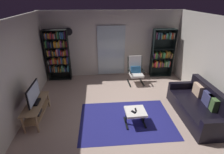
{
  "coord_description": "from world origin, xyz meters",
  "views": [
    {
      "loc": [
        -0.58,
        -3.85,
        3.08
      ],
      "look_at": [
        -0.19,
        0.85,
        0.83
      ],
      "focal_mm": 27.51,
      "sensor_mm": 36.0,
      "label": 1
    }
  ],
  "objects_px": {
    "tv_stand": "(36,109)",
    "bookshelf_near_sofa": "(162,53)",
    "lounge_armchair": "(136,69)",
    "tv_remote": "(136,110)",
    "bookshelf_near_tv": "(58,54)",
    "television": "(34,95)",
    "wall_clock": "(69,32)",
    "leather_sofa": "(200,107)",
    "cell_phone": "(134,112)",
    "ottoman": "(135,113)"
  },
  "relations": [
    {
      "from": "television",
      "to": "cell_phone",
      "type": "bearing_deg",
      "value": -10.68
    },
    {
      "from": "television",
      "to": "cell_phone",
      "type": "height_order",
      "value": "television"
    },
    {
      "from": "ottoman",
      "to": "bookshelf_near_sofa",
      "type": "bearing_deg",
      "value": 60.38
    },
    {
      "from": "wall_clock",
      "to": "leather_sofa",
      "type": "bearing_deg",
      "value": -37.98
    },
    {
      "from": "lounge_armchair",
      "to": "ottoman",
      "type": "bearing_deg",
      "value": -101.71
    },
    {
      "from": "tv_stand",
      "to": "bookshelf_near_tv",
      "type": "xyz_separation_m",
      "value": [
        0.15,
        2.53,
        0.73
      ]
    },
    {
      "from": "lounge_armchair",
      "to": "cell_phone",
      "type": "relative_size",
      "value": 7.3
    },
    {
      "from": "lounge_armchair",
      "to": "tv_remote",
      "type": "relative_size",
      "value": 7.1
    },
    {
      "from": "ottoman",
      "to": "wall_clock",
      "type": "bearing_deg",
      "value": 122.39
    },
    {
      "from": "television",
      "to": "ottoman",
      "type": "height_order",
      "value": "television"
    },
    {
      "from": "cell_phone",
      "to": "tv_remote",
      "type": "bearing_deg",
      "value": 9.16
    },
    {
      "from": "leather_sofa",
      "to": "ottoman",
      "type": "bearing_deg",
      "value": -175.19
    },
    {
      "from": "bookshelf_near_sofa",
      "to": "leather_sofa",
      "type": "height_order",
      "value": "bookshelf_near_sofa"
    },
    {
      "from": "leather_sofa",
      "to": "ottoman",
      "type": "height_order",
      "value": "leather_sofa"
    },
    {
      "from": "tv_stand",
      "to": "bookshelf_near_sofa",
      "type": "bearing_deg",
      "value": 30.59
    },
    {
      "from": "tv_stand",
      "to": "wall_clock",
      "type": "xyz_separation_m",
      "value": [
        0.62,
        2.73,
        1.52
      ]
    },
    {
      "from": "bookshelf_near_tv",
      "to": "tv_remote",
      "type": "bearing_deg",
      "value": -49.67
    },
    {
      "from": "television",
      "to": "lounge_armchair",
      "type": "relative_size",
      "value": 0.8
    },
    {
      "from": "television",
      "to": "bookshelf_near_tv",
      "type": "height_order",
      "value": "bookshelf_near_tv"
    },
    {
      "from": "cell_phone",
      "to": "television",
      "type": "bearing_deg",
      "value": 131.21
    },
    {
      "from": "cell_phone",
      "to": "wall_clock",
      "type": "relative_size",
      "value": 0.48
    },
    {
      "from": "lounge_armchair",
      "to": "tv_remote",
      "type": "height_order",
      "value": "lounge_armchair"
    },
    {
      "from": "leather_sofa",
      "to": "lounge_armchair",
      "type": "relative_size",
      "value": 1.94
    },
    {
      "from": "tv_stand",
      "to": "lounge_armchair",
      "type": "distance_m",
      "value": 3.69
    },
    {
      "from": "bookshelf_near_tv",
      "to": "bookshelf_near_sofa",
      "type": "height_order",
      "value": "bookshelf_near_tv"
    },
    {
      "from": "bookshelf_near_tv",
      "to": "ottoman",
      "type": "height_order",
      "value": "bookshelf_near_tv"
    },
    {
      "from": "television",
      "to": "wall_clock",
      "type": "xyz_separation_m",
      "value": [
        0.62,
        2.71,
        1.1
      ]
    },
    {
      "from": "tv_stand",
      "to": "tv_remote",
      "type": "distance_m",
      "value": 2.65
    },
    {
      "from": "tv_stand",
      "to": "wall_clock",
      "type": "height_order",
      "value": "wall_clock"
    },
    {
      "from": "bookshelf_near_tv",
      "to": "cell_phone",
      "type": "bearing_deg",
      "value": -51.26
    },
    {
      "from": "tv_remote",
      "to": "lounge_armchair",
      "type": "bearing_deg",
      "value": 81.95
    },
    {
      "from": "television",
      "to": "bookshelf_near_tv",
      "type": "relative_size",
      "value": 0.41
    },
    {
      "from": "bookshelf_near_tv",
      "to": "bookshelf_near_sofa",
      "type": "xyz_separation_m",
      "value": [
        4.13,
        0.01,
        -0.07
      ]
    },
    {
      "from": "tv_stand",
      "to": "bookshelf_near_sofa",
      "type": "xyz_separation_m",
      "value": [
        4.28,
        2.53,
        0.66
      ]
    },
    {
      "from": "television",
      "to": "bookshelf_near_tv",
      "type": "distance_m",
      "value": 2.53
    },
    {
      "from": "cell_phone",
      "to": "wall_clock",
      "type": "height_order",
      "value": "wall_clock"
    },
    {
      "from": "bookshelf_near_sofa",
      "to": "tv_remote",
      "type": "distance_m",
      "value": 3.41
    },
    {
      "from": "tv_stand",
      "to": "tv_remote",
      "type": "bearing_deg",
      "value": -8.37
    },
    {
      "from": "lounge_armchair",
      "to": "bookshelf_near_sofa",
      "type": "bearing_deg",
      "value": 25.19
    },
    {
      "from": "tv_stand",
      "to": "cell_phone",
      "type": "relative_size",
      "value": 8.66
    },
    {
      "from": "lounge_armchair",
      "to": "wall_clock",
      "type": "distance_m",
      "value": 2.91
    },
    {
      "from": "wall_clock",
      "to": "cell_phone",
      "type": "bearing_deg",
      "value": -58.9
    },
    {
      "from": "lounge_armchair",
      "to": "tv_remote",
      "type": "xyz_separation_m",
      "value": [
        -0.49,
        -2.36,
        -0.12
      ]
    },
    {
      "from": "leather_sofa",
      "to": "lounge_armchair",
      "type": "bearing_deg",
      "value": 120.92
    },
    {
      "from": "tv_stand",
      "to": "ottoman",
      "type": "height_order",
      "value": "tv_stand"
    },
    {
      "from": "leather_sofa",
      "to": "wall_clock",
      "type": "distance_m",
      "value": 5.09
    },
    {
      "from": "tv_remote",
      "to": "television",
      "type": "bearing_deg",
      "value": 174.82
    },
    {
      "from": "ottoman",
      "to": "tv_remote",
      "type": "relative_size",
      "value": 3.73
    },
    {
      "from": "leather_sofa",
      "to": "cell_phone",
      "type": "distance_m",
      "value": 1.91
    },
    {
      "from": "lounge_armchair",
      "to": "cell_phone",
      "type": "xyz_separation_m",
      "value": [
        -0.56,
        -2.44,
        -0.12
      ]
    }
  ]
}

